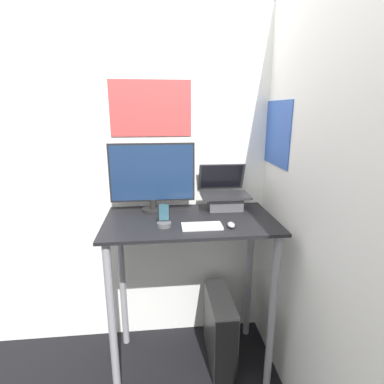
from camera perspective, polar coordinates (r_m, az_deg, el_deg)
wall_back at (r=2.26m, az=-1.35°, el=2.42°), size 6.00×0.06×2.60m
wall_side_right at (r=1.77m, az=21.45°, el=-2.27°), size 0.06×6.00×2.60m
desk at (r=2.04m, az=-0.34°, el=-11.89°), size 1.09×0.61×1.13m
laptop at (r=2.12m, az=6.17°, el=-0.92°), size 0.33×0.29×0.30m
monitor at (r=2.04m, az=-7.57°, el=2.84°), size 0.57×0.16×0.47m
keyboard at (r=1.80m, az=1.91°, el=-6.50°), size 0.24×0.12×0.02m
mouse at (r=1.81m, az=7.46°, el=-6.23°), size 0.04×0.07×0.03m
cell_phone at (r=1.81m, az=-5.34°, el=-5.53°), size 0.09×0.09×0.15m
computer_tower at (r=2.41m, az=5.27°, el=-24.48°), size 0.16×0.49×0.53m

